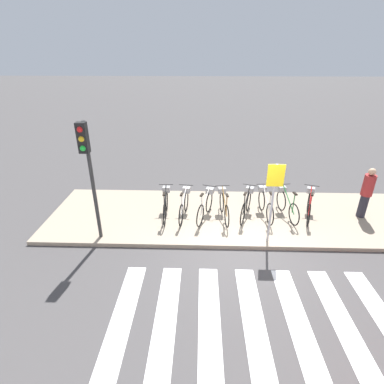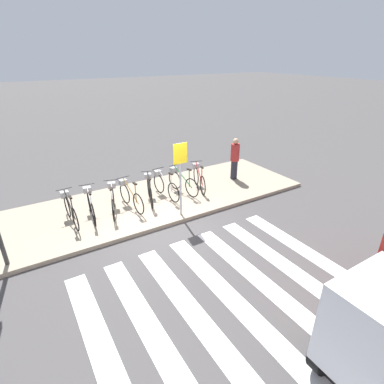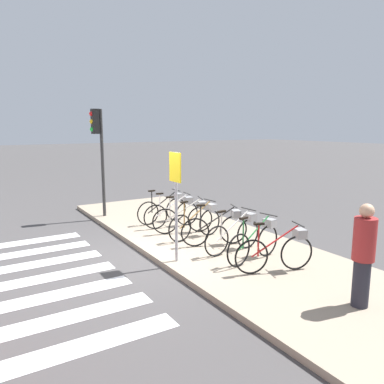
# 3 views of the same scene
# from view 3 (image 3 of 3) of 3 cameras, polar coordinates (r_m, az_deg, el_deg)

# --- Properties ---
(ground_plane) EXTENTS (120.00, 120.00, 0.00)m
(ground_plane) POSITION_cam_3_polar(r_m,az_deg,el_deg) (8.64, -6.73, -9.93)
(ground_plane) COLOR #423F3F
(sidewalk) EXTENTS (12.00, 3.50, 0.12)m
(sidewalk) POSITION_cam_3_polar(r_m,az_deg,el_deg) (9.44, 3.02, -7.74)
(sidewalk) COLOR gray
(sidewalk) RESTS_ON ground_plane
(parked_bicycle_0) EXTENTS (0.46, 1.64, 1.01)m
(parked_bicycle_0) POSITION_cam_3_polar(r_m,az_deg,el_deg) (11.10, -4.12, -2.39)
(parked_bicycle_0) COLOR black
(parked_bicycle_0) RESTS_ON sidewalk
(parked_bicycle_1) EXTENTS (0.46, 1.64, 1.01)m
(parked_bicycle_1) POSITION_cam_3_polar(r_m,az_deg,el_deg) (10.58, -2.68, -2.99)
(parked_bicycle_1) COLOR black
(parked_bicycle_1) RESTS_ON sidewalk
(parked_bicycle_2) EXTENTS (0.63, 1.58, 1.01)m
(parked_bicycle_2) POSITION_cam_3_polar(r_m,az_deg,el_deg) (9.98, -0.89, -3.76)
(parked_bicycle_2) COLOR black
(parked_bicycle_2) RESTS_ON sidewalk
(parked_bicycle_3) EXTENTS (0.46, 1.64, 1.01)m
(parked_bicycle_3) POSITION_cam_3_polar(r_m,az_deg,el_deg) (9.52, 0.94, -4.44)
(parked_bicycle_3) COLOR black
(parked_bicycle_3) RESTS_ON sidewalk
(parked_bicycle_4) EXTENTS (0.65, 1.57, 1.01)m
(parked_bicycle_4) POSITION_cam_3_polar(r_m,az_deg,el_deg) (8.99, 4.03, -5.33)
(parked_bicycle_4) COLOR black
(parked_bicycle_4) RESTS_ON sidewalk
(parked_bicycle_5) EXTENTS (0.46, 1.64, 1.01)m
(parked_bicycle_5) POSITION_cam_3_polar(r_m,az_deg,el_deg) (8.56, 6.71, -6.15)
(parked_bicycle_5) COLOR black
(parked_bicycle_5) RESTS_ON sidewalk
(parked_bicycle_6) EXTENTS (0.48, 1.63, 1.01)m
(parked_bicycle_6) POSITION_cam_3_polar(r_m,az_deg,el_deg) (8.07, 9.80, -7.23)
(parked_bicycle_6) COLOR black
(parked_bicycle_6) RESTS_ON sidewalk
(parked_bicycle_7) EXTENTS (0.64, 1.58, 1.01)m
(parked_bicycle_7) POSITION_cam_3_polar(r_m,az_deg,el_deg) (7.55, 13.11, -8.56)
(parked_bicycle_7) COLOR black
(parked_bicycle_7) RESTS_ON sidewalk
(pedestrian) EXTENTS (0.34, 0.34, 1.66)m
(pedestrian) POSITION_cam_3_polar(r_m,az_deg,el_deg) (6.43, 24.65, -8.51)
(pedestrian) COLOR #23232D
(pedestrian) RESTS_ON sidewalk
(traffic_light) EXTENTS (0.24, 0.40, 3.34)m
(traffic_light) POSITION_cam_3_polar(r_m,az_deg,el_deg) (11.95, -14.13, 7.71)
(traffic_light) COLOR #2D2D2D
(traffic_light) RESTS_ON sidewalk
(sign_post) EXTENTS (0.44, 0.07, 2.29)m
(sign_post) POSITION_cam_3_polar(r_m,az_deg,el_deg) (7.65, -2.51, 0.58)
(sign_post) COLOR #99999E
(sign_post) RESTS_ON sidewalk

